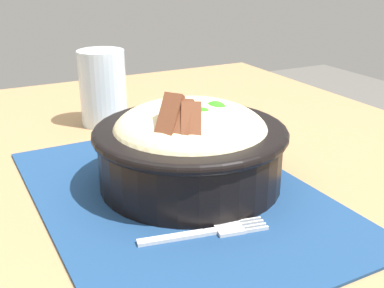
# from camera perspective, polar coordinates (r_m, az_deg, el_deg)

# --- Properties ---
(table) EXTENTS (1.12, 0.93, 0.71)m
(table) POSITION_cam_1_polar(r_m,az_deg,el_deg) (0.59, -3.17, -11.67)
(table) COLOR #99754C
(table) RESTS_ON ground_plane
(placemat) EXTENTS (0.42, 0.29, 0.00)m
(placemat) POSITION_cam_1_polar(r_m,az_deg,el_deg) (0.54, -1.83, -5.96)
(placemat) COLOR navy
(placemat) RESTS_ON table
(bowl) EXTENTS (0.24, 0.24, 0.12)m
(bowl) POSITION_cam_1_polar(r_m,az_deg,el_deg) (0.54, 0.01, -0.15)
(bowl) COLOR black
(bowl) RESTS_ON placemat
(fork) EXTENTS (0.04, 0.13, 0.00)m
(fork) POSITION_cam_1_polar(r_m,az_deg,el_deg) (0.47, 2.09, -10.33)
(fork) COLOR silver
(fork) RESTS_ON placemat
(drinking_glass) EXTENTS (0.07, 0.07, 0.12)m
(drinking_glass) POSITION_cam_1_polar(r_m,az_deg,el_deg) (0.77, -10.46, 6.03)
(drinking_glass) COLOR silver
(drinking_glass) RESTS_ON table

